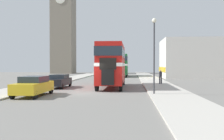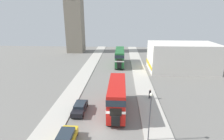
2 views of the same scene
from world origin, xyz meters
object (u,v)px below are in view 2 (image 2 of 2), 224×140
object	(u,v)px
street_lamp	(150,110)
church_tower	(74,2)
car_parked_near	(66,139)
car_parked_mid	(80,108)
pedestrian_walking	(150,93)
bus_distant	(120,56)
double_decker_bus	(117,95)

from	to	relation	value
street_lamp	church_tower	world-z (taller)	church_tower
street_lamp	car_parked_near	bearing A→B (deg)	-172.18
car_parked_near	car_parked_mid	size ratio (longest dim) A/B	1.03
street_lamp	pedestrian_walking	bearing A→B (deg)	80.69
car_parked_mid	car_parked_near	bearing A→B (deg)	-89.54
bus_distant	street_lamp	bearing A→B (deg)	-83.27
pedestrian_walking	church_tower	bearing A→B (deg)	120.05
car_parked_near	street_lamp	world-z (taller)	street_lamp
bus_distant	pedestrian_walking	distance (m)	21.95
bus_distant	double_decker_bus	bearing A→B (deg)	-90.09
double_decker_bus	bus_distant	distance (m)	25.27
car_parked_mid	church_tower	world-z (taller)	church_tower
bus_distant	church_tower	bearing A→B (deg)	133.92
car_parked_near	car_parked_mid	distance (m)	6.93
car_parked_near	bus_distant	bearing A→B (deg)	80.68
car_parked_near	pedestrian_walking	xyz separation A→B (m)	(10.86, 11.73, 0.29)
double_decker_bus	pedestrian_walking	size ratio (longest dim) A/B	5.68
pedestrian_walking	church_tower	distance (m)	48.08
street_lamp	church_tower	xyz separation A→B (m)	(-20.80, 49.39, 14.16)
pedestrian_walking	street_lamp	xyz separation A→B (m)	(-1.72, -10.48, 2.89)
double_decker_bus	street_lamp	world-z (taller)	street_lamp
double_decker_bus	pedestrian_walking	world-z (taller)	double_decker_bus
bus_distant	car_parked_mid	size ratio (longest dim) A/B	2.64
bus_distant	church_tower	size ratio (longest dim) A/B	0.31
church_tower	car_parked_near	bearing A→B (deg)	-77.05
bus_distant	church_tower	distance (m)	29.06
car_parked_near	pedestrian_walking	size ratio (longest dim) A/B	2.61
street_lamp	bus_distant	bearing A→B (deg)	96.73
street_lamp	church_tower	bearing A→B (deg)	112.83
double_decker_bus	church_tower	distance (m)	48.76
car_parked_near	street_lamp	size ratio (longest dim) A/B	0.74
car_parked_mid	street_lamp	size ratio (longest dim) A/B	0.72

